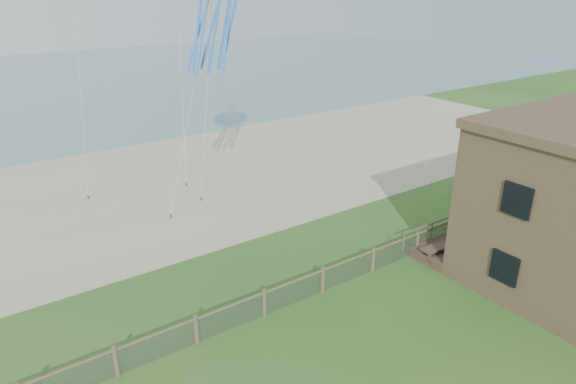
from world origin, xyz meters
name	(u,v)px	position (x,y,z in m)	size (l,w,h in m)	color
ground	(429,371)	(0.00, 0.00, 0.00)	(160.00, 160.00, 0.00)	#25561D
sand_beach	(174,183)	(0.00, 22.00, 0.00)	(72.00, 20.00, 0.02)	tan
ocean	(40,84)	(0.00, 66.00, 0.00)	(160.00, 68.00, 0.02)	slate
chainlink_fence	(323,281)	(0.00, 6.00, 0.55)	(36.20, 0.20, 1.25)	brown
motel_deck	(516,221)	(13.00, 5.00, 0.25)	(15.00, 2.00, 0.50)	#4F392D
picnic_table	(436,254)	(6.24, 5.00, 0.35)	(1.68, 1.27, 0.71)	#4F392D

